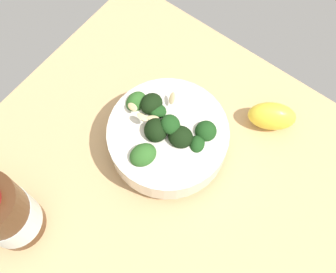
% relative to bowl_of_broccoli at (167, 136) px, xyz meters
% --- Properties ---
extents(ground_plane, '(0.57, 0.57, 0.03)m').
position_rel_bowl_of_broccoli_xyz_m(ground_plane, '(-0.02, 0.06, -0.06)').
color(ground_plane, tan).
extents(bowl_of_broccoli, '(0.18, 0.18, 0.09)m').
position_rel_bowl_of_broccoli_xyz_m(bowl_of_broccoli, '(0.00, 0.00, 0.00)').
color(bowl_of_broccoli, silver).
rests_on(bowl_of_broccoli, ground_plane).
extents(lemon_wedge, '(0.08, 0.07, 0.05)m').
position_rel_bowl_of_broccoli_xyz_m(lemon_wedge, '(-0.10, -0.13, -0.01)').
color(lemon_wedge, yellow).
rests_on(lemon_wedge, ground_plane).
extents(bottle_tall, '(0.08, 0.08, 0.15)m').
position_rel_bowl_of_broccoli_xyz_m(bottle_tall, '(0.09, 0.22, 0.02)').
color(bottle_tall, '#472814').
rests_on(bottle_tall, ground_plane).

